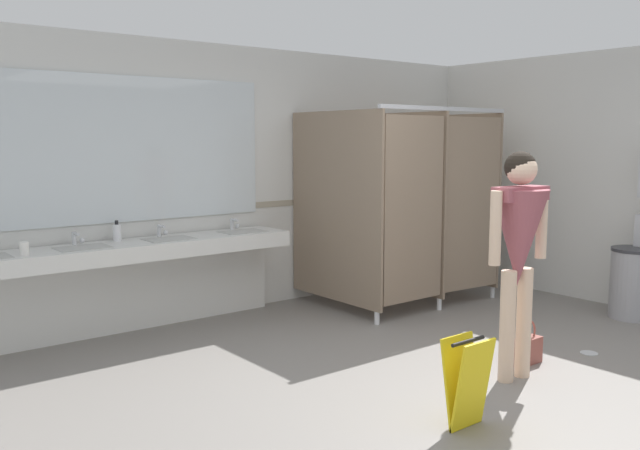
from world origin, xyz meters
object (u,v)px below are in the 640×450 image
object	(u,v)px
trash_bin	(633,283)
person_standing	(519,237)
soap_dispenser	(117,232)
wet_floor_sign	(467,382)
handbag	(526,349)
paper_cup	(24,249)

from	to	relation	value
trash_bin	person_standing	size ratio (longest dim) A/B	0.42
trash_bin	person_standing	world-z (taller)	person_standing
soap_dispenser	wet_floor_sign	bearing A→B (deg)	-74.96
person_standing	handbag	xyz separation A→B (m)	(0.35, 0.13, -0.92)
person_standing	wet_floor_sign	size ratio (longest dim) A/B	2.98
trash_bin	paper_cup	world-z (taller)	paper_cup
handbag	wet_floor_sign	world-z (taller)	wet_floor_sign
paper_cup	wet_floor_sign	distance (m)	3.43
person_standing	trash_bin	bearing A→B (deg)	7.37
handbag	wet_floor_sign	size ratio (longest dim) A/B	0.64
handbag	trash_bin	bearing A→B (deg)	4.80
trash_bin	soap_dispenser	xyz separation A→B (m)	(-4.10, 2.56, 0.57)
trash_bin	handbag	world-z (taller)	trash_bin
soap_dispenser	paper_cup	size ratio (longest dim) A/B	1.76
person_standing	paper_cup	distance (m)	3.69
trash_bin	paper_cup	size ratio (longest dim) A/B	6.67
person_standing	paper_cup	bearing A→B (deg)	135.38
person_standing	handbag	size ratio (longest dim) A/B	4.68
paper_cup	trash_bin	bearing A→B (deg)	-24.92
person_standing	soap_dispenser	size ratio (longest dim) A/B	9.07
trash_bin	paper_cup	xyz separation A→B (m)	(-4.94, 2.29, 0.55)
soap_dispenser	wet_floor_sign	size ratio (longest dim) A/B	0.33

